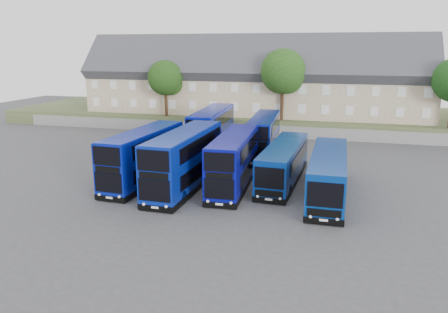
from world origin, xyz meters
TOP-DOWN VIEW (x-y plane):
  - ground at (0.00, 0.00)m, footprint 120.00×120.00m
  - retaining_wall at (0.00, 24.00)m, footprint 70.00×0.40m
  - earth_bank at (0.00, 34.00)m, footprint 80.00×20.00m
  - terrace_row at (-3.00, 30.00)m, footprint 48.00×10.40m
  - dd_front_left at (-6.51, 1.76)m, footprint 3.13×11.27m
  - dd_front_mid at (-2.55, 1.04)m, footprint 2.94×11.81m
  - dd_front_right at (1.23, 2.42)m, footprint 3.02×11.00m
  - dd_rear_left at (-4.18, 14.25)m, footprint 3.25×11.77m
  - dd_rear_right at (1.77, 13.51)m, footprint 3.02×10.82m
  - coach_east_a at (5.02, 4.87)m, footprint 3.08×12.06m
  - coach_east_b at (8.82, 2.09)m, footprint 2.63×12.45m
  - tree_west at (-13.85, 25.10)m, footprint 4.80×4.80m
  - tree_mid at (2.15, 25.60)m, footprint 5.76×5.76m

SIDE VIEW (x-z plane):
  - ground at x=0.00m, z-range 0.00..0.00m
  - retaining_wall at x=0.00m, z-range 0.00..1.50m
  - earth_bank at x=0.00m, z-range 0.00..2.00m
  - coach_east_a at x=5.02m, z-range -0.03..3.24m
  - coach_east_b at x=8.82m, z-range -0.03..3.37m
  - dd_rear_right at x=1.77m, z-range -0.04..4.22m
  - dd_front_right at x=1.23m, z-range -0.04..4.29m
  - dd_front_left at x=-6.51m, z-range -0.04..4.39m
  - dd_rear_left at x=-4.18m, z-range -0.04..4.59m
  - dd_front_mid at x=-2.55m, z-range -0.04..4.63m
  - terrace_row at x=-3.00m, z-range 1.00..12.20m
  - tree_west at x=-13.85m, z-range 3.23..10.88m
  - tree_mid at x=2.15m, z-range 3.48..12.66m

